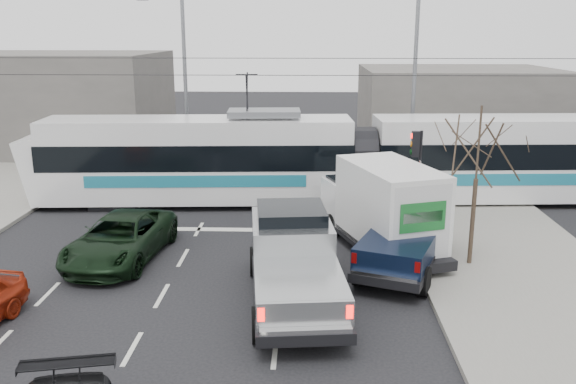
{
  "coord_description": "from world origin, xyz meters",
  "views": [
    {
      "loc": [
        2.45,
        -15.87,
        7.31
      ],
      "look_at": [
        1.73,
        4.87,
        1.8
      ],
      "focal_mm": 38.0,
      "sensor_mm": 36.0,
      "label": 1
    }
  ],
  "objects_px": {
    "silver_pickup": "(293,257)",
    "green_car": "(120,238)",
    "traffic_signal": "(417,158)",
    "box_truck": "(382,208)",
    "street_lamp_near": "(410,78)",
    "bare_tree": "(478,150)",
    "tram": "(361,159)",
    "navy_pickup": "(408,232)",
    "street_lamp_far": "(182,74)"
  },
  "relations": [
    {
      "from": "navy_pickup",
      "to": "tram",
      "type": "bearing_deg",
      "value": 118.18
    },
    {
      "from": "traffic_signal",
      "to": "navy_pickup",
      "type": "relative_size",
      "value": 0.61
    },
    {
      "from": "silver_pickup",
      "to": "green_car",
      "type": "bearing_deg",
      "value": 148.54
    },
    {
      "from": "bare_tree",
      "to": "traffic_signal",
      "type": "relative_size",
      "value": 1.39
    },
    {
      "from": "box_truck",
      "to": "traffic_signal",
      "type": "bearing_deg",
      "value": 40.75
    },
    {
      "from": "green_car",
      "to": "bare_tree",
      "type": "bearing_deg",
      "value": 4.67
    },
    {
      "from": "street_lamp_near",
      "to": "green_car",
      "type": "xyz_separation_m",
      "value": [
        -11.0,
        -11.22,
        -4.38
      ]
    },
    {
      "from": "green_car",
      "to": "street_lamp_far",
      "type": "bearing_deg",
      "value": 98.27
    },
    {
      "from": "street_lamp_near",
      "to": "box_truck",
      "type": "distance_m",
      "value": 11.02
    },
    {
      "from": "street_lamp_near",
      "to": "box_truck",
      "type": "height_order",
      "value": "street_lamp_near"
    },
    {
      "from": "street_lamp_far",
      "to": "silver_pickup",
      "type": "distance_m",
      "value": 17.56
    },
    {
      "from": "street_lamp_far",
      "to": "bare_tree",
      "type": "bearing_deg",
      "value": -48.88
    },
    {
      "from": "traffic_signal",
      "to": "bare_tree",
      "type": "bearing_deg",
      "value": -74.24
    },
    {
      "from": "traffic_signal",
      "to": "street_lamp_far",
      "type": "distance_m",
      "value": 14.47
    },
    {
      "from": "street_lamp_near",
      "to": "navy_pickup",
      "type": "xyz_separation_m",
      "value": [
        -1.69,
        -11.44,
        -3.97
      ]
    },
    {
      "from": "tram",
      "to": "green_car",
      "type": "relative_size",
      "value": 5.2
    },
    {
      "from": "silver_pickup",
      "to": "navy_pickup",
      "type": "distance_m",
      "value": 4.37
    },
    {
      "from": "navy_pickup",
      "to": "street_lamp_near",
      "type": "bearing_deg",
      "value": 102.9
    },
    {
      "from": "bare_tree",
      "to": "street_lamp_near",
      "type": "relative_size",
      "value": 0.56
    },
    {
      "from": "tram",
      "to": "silver_pickup",
      "type": "distance_m",
      "value": 10.31
    },
    {
      "from": "street_lamp_far",
      "to": "green_car",
      "type": "distance_m",
      "value": 13.93
    },
    {
      "from": "silver_pickup",
      "to": "navy_pickup",
      "type": "relative_size",
      "value": 1.17
    },
    {
      "from": "street_lamp_near",
      "to": "box_truck",
      "type": "relative_size",
      "value": 1.36
    },
    {
      "from": "traffic_signal",
      "to": "box_truck",
      "type": "xyz_separation_m",
      "value": [
        -1.53,
        -2.65,
        -1.2
      ]
    },
    {
      "from": "bare_tree",
      "to": "tram",
      "type": "distance_m",
      "value": 8.21
    },
    {
      "from": "box_truck",
      "to": "navy_pickup",
      "type": "height_order",
      "value": "box_truck"
    },
    {
      "from": "box_truck",
      "to": "street_lamp_far",
      "type": "bearing_deg",
      "value": 107.68
    },
    {
      "from": "street_lamp_near",
      "to": "box_truck",
      "type": "bearing_deg",
      "value": -103.16
    },
    {
      "from": "silver_pickup",
      "to": "green_car",
      "type": "distance_m",
      "value": 6.37
    },
    {
      "from": "bare_tree",
      "to": "street_lamp_near",
      "type": "distance_m",
      "value": 11.58
    },
    {
      "from": "traffic_signal",
      "to": "silver_pickup",
      "type": "xyz_separation_m",
      "value": [
        -4.42,
        -6.44,
        -1.54
      ]
    },
    {
      "from": "street_lamp_far",
      "to": "green_car",
      "type": "relative_size",
      "value": 1.71
    },
    {
      "from": "tram",
      "to": "street_lamp_near",
      "type": "bearing_deg",
      "value": 53.94
    },
    {
      "from": "tram",
      "to": "box_truck",
      "type": "distance_m",
      "value": 6.15
    },
    {
      "from": "street_lamp_near",
      "to": "navy_pickup",
      "type": "height_order",
      "value": "street_lamp_near"
    },
    {
      "from": "street_lamp_far",
      "to": "street_lamp_near",
      "type": "bearing_deg",
      "value": -9.87
    },
    {
      "from": "bare_tree",
      "to": "tram",
      "type": "xyz_separation_m",
      "value": [
        -2.87,
        7.48,
        -1.82
      ]
    },
    {
      "from": "tram",
      "to": "navy_pickup",
      "type": "height_order",
      "value": "tram"
    },
    {
      "from": "traffic_signal",
      "to": "green_car",
      "type": "bearing_deg",
      "value": -159.92
    },
    {
      "from": "bare_tree",
      "to": "box_truck",
      "type": "bearing_deg",
      "value": 153.11
    },
    {
      "from": "street_lamp_far",
      "to": "box_truck",
      "type": "relative_size",
      "value": 1.36
    },
    {
      "from": "traffic_signal",
      "to": "street_lamp_near",
      "type": "bearing_deg",
      "value": 83.59
    },
    {
      "from": "street_lamp_near",
      "to": "street_lamp_far",
      "type": "distance_m",
      "value": 11.67
    },
    {
      "from": "bare_tree",
      "to": "street_lamp_far",
      "type": "distance_m",
      "value": 17.97
    },
    {
      "from": "silver_pickup",
      "to": "box_truck",
      "type": "distance_m",
      "value": 4.78
    },
    {
      "from": "traffic_signal",
      "to": "street_lamp_far",
      "type": "relative_size",
      "value": 0.4
    },
    {
      "from": "tram",
      "to": "green_car",
      "type": "xyz_separation_m",
      "value": [
        -8.42,
        -7.19,
        -1.24
      ]
    },
    {
      "from": "traffic_signal",
      "to": "silver_pickup",
      "type": "distance_m",
      "value": 7.96
    },
    {
      "from": "street_lamp_near",
      "to": "navy_pickup",
      "type": "distance_m",
      "value": 12.22
    },
    {
      "from": "bare_tree",
      "to": "traffic_signal",
      "type": "height_order",
      "value": "bare_tree"
    }
  ]
}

